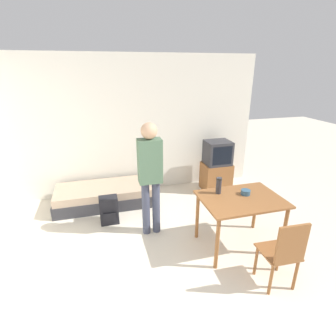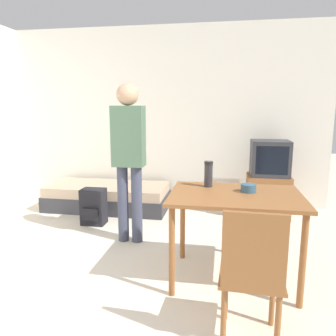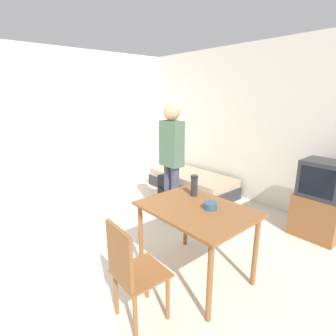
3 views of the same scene
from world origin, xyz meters
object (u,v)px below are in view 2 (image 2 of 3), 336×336
wooden_chair (252,272)px  thermos_flask (208,173)px  tv (269,180)px  person_standing (129,151)px  daybed (108,197)px  backpack (94,207)px  mate_bowl (248,188)px  dining_table (235,205)px

wooden_chair → thermos_flask: size_ratio=3.86×
tv → thermos_flask: tv is taller
thermos_flask → person_standing: bearing=153.3°
daybed → backpack: backpack is taller
wooden_chair → person_standing: person_standing is taller
daybed → wooden_chair: 3.25m
tv → mate_bowl: bearing=-103.0°
dining_table → thermos_flask: thermos_flask is taller
tv → wooden_chair: 2.70m
dining_table → wooden_chair: (0.08, -0.83, -0.17)m
mate_bowl → daybed: bearing=138.2°
thermos_flask → mate_bowl: thermos_flask is taller
thermos_flask → wooden_chair: bearing=-72.9°
daybed → tv: bearing=1.0°
dining_table → wooden_chair: wooden_chair is taller
tv → wooden_chair: size_ratio=1.15×
backpack → tv: bearing=17.7°
dining_table → wooden_chair: 0.85m
person_standing → mate_bowl: person_standing is taller
daybed → backpack: (0.05, -0.68, 0.05)m
tv → dining_table: (-0.51, -1.83, 0.17)m
wooden_chair → backpack: (-1.83, 1.94, -0.28)m
daybed → person_standing: bearing=-59.2°
mate_bowl → wooden_chair: bearing=-91.8°
dining_table → person_standing: size_ratio=0.63×
backpack → daybed: bearing=94.4°
wooden_chair → person_standing: size_ratio=0.52×
person_standing → mate_bowl: size_ratio=13.36×
person_standing → mate_bowl: (1.24, -0.58, -0.22)m
tv → wooden_chair: tv is taller
tv → mate_bowl: size_ratio=8.09×
mate_bowl → backpack: bearing=151.0°
person_standing → backpack: size_ratio=3.75×
tv → dining_table: bearing=-105.6°
dining_table → mate_bowl: (0.11, 0.08, 0.13)m
backpack → mate_bowl: bearing=-29.0°
daybed → wooden_chair: (1.88, -2.63, 0.33)m
daybed → thermos_flask: size_ratio=7.54×
mate_bowl → person_standing: bearing=154.9°
mate_bowl → tv: bearing=77.0°
daybed → wooden_chair: wooden_chair is taller
tv → mate_bowl: tv is taller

